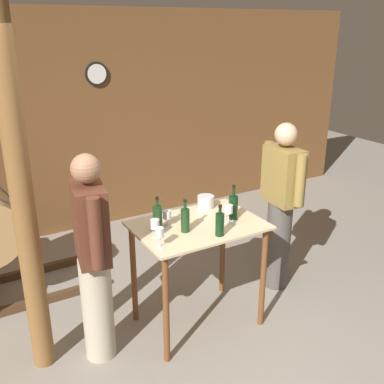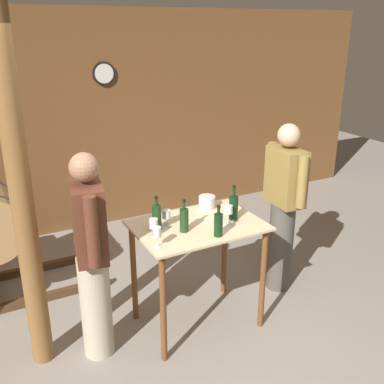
{
  "view_description": "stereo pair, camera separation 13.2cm",
  "coord_description": "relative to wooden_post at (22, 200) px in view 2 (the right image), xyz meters",
  "views": [
    {
      "loc": [
        -1.6,
        -2.42,
        2.49
      ],
      "look_at": [
        0.14,
        0.56,
        1.2
      ],
      "focal_mm": 42.0,
      "sensor_mm": 36.0,
      "label": 1
    },
    {
      "loc": [
        -1.48,
        -2.49,
        2.49
      ],
      "look_at": [
        0.14,
        0.56,
        1.2
      ],
      "focal_mm": 42.0,
      "sensor_mm": 36.0,
      "label": 2
    }
  ],
  "objects": [
    {
      "name": "ground_plane",
      "position": [
        1.17,
        -0.63,
        -1.35
      ],
      "size": [
        14.0,
        14.0,
        0.0
      ],
      "primitive_type": "plane",
      "color": "gray"
    },
    {
      "name": "back_wall",
      "position": [
        1.17,
        2.32,
        0.0
      ],
      "size": [
        8.4,
        0.08,
        2.7
      ],
      "color": "brown",
      "rests_on": "ground_plane"
    },
    {
      "name": "tasting_table",
      "position": [
        1.3,
        -0.17,
        -0.59
      ],
      "size": [
        1.05,
        0.74,
        0.95
      ],
      "color": "beige",
      "rests_on": "ground_plane"
    },
    {
      "name": "wooden_post",
      "position": [
        0.0,
        0.0,
        0.0
      ],
      "size": [
        0.16,
        0.16,
        2.7
      ],
      "color": "brown",
      "rests_on": "ground_plane"
    },
    {
      "name": "wine_bottle_far_left",
      "position": [
        0.97,
        -0.11,
        -0.29
      ],
      "size": [
        0.07,
        0.07,
        0.28
      ],
      "color": "#193819",
      "rests_on": "tasting_table"
    },
    {
      "name": "wine_bottle_left",
      "position": [
        1.14,
        -0.23,
        -0.29
      ],
      "size": [
        0.07,
        0.07,
        0.27
      ],
      "color": "#193819",
      "rests_on": "tasting_table"
    },
    {
      "name": "wine_bottle_center",
      "position": [
        1.34,
        -0.43,
        -0.3
      ],
      "size": [
        0.07,
        0.07,
        0.26
      ],
      "color": "black",
      "rests_on": "tasting_table"
    },
    {
      "name": "wine_bottle_right",
      "position": [
        1.62,
        -0.21,
        -0.29
      ],
      "size": [
        0.08,
        0.08,
        0.3
      ],
      "color": "black",
      "rests_on": "tasting_table"
    },
    {
      "name": "wine_glass_near_left",
      "position": [
        0.85,
        -0.38,
        -0.28
      ],
      "size": [
        0.06,
        0.06,
        0.16
      ],
      "color": "silver",
      "rests_on": "tasting_table"
    },
    {
      "name": "wine_glass_near_center",
      "position": [
        0.9,
        -0.19,
        -0.3
      ],
      "size": [
        0.07,
        0.07,
        0.14
      ],
      "color": "silver",
      "rests_on": "tasting_table"
    },
    {
      "name": "wine_glass_near_right",
      "position": [
        1.07,
        -0.07,
        -0.3
      ],
      "size": [
        0.07,
        0.07,
        0.13
      ],
      "color": "silver",
      "rests_on": "tasting_table"
    },
    {
      "name": "wine_glass_far_side",
      "position": [
        1.53,
        -0.27,
        -0.28
      ],
      "size": [
        0.07,
        0.07,
        0.16
      ],
      "color": "silver",
      "rests_on": "tasting_table"
    },
    {
      "name": "ice_bucket",
      "position": [
        1.55,
        0.11,
        -0.34
      ],
      "size": [
        0.15,
        0.15,
        0.11
      ],
      "color": "silver",
      "rests_on": "tasting_table"
    },
    {
      "name": "person_host",
      "position": [
        2.31,
        -0.04,
        -0.47
      ],
      "size": [
        0.25,
        0.59,
        1.67
      ],
      "color": "#4C4742",
      "rests_on": "ground_plane"
    },
    {
      "name": "person_visitor_with_scarf",
      "position": [
        0.42,
        -0.14,
        -0.47
      ],
      "size": [
        0.29,
        0.58,
        1.67
      ],
      "color": "#B7AD93",
      "rests_on": "ground_plane"
    }
  ]
}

